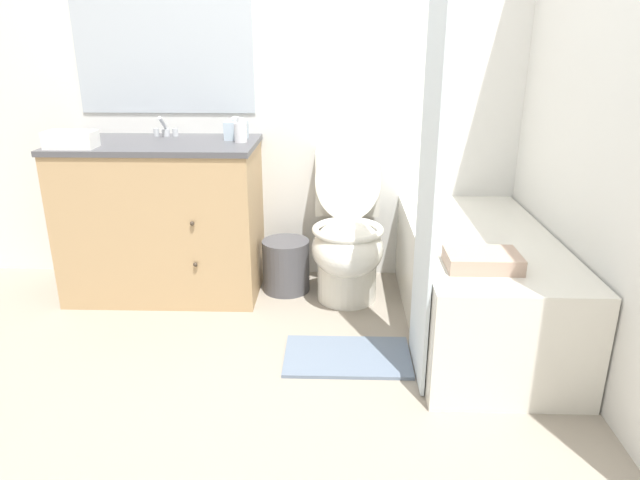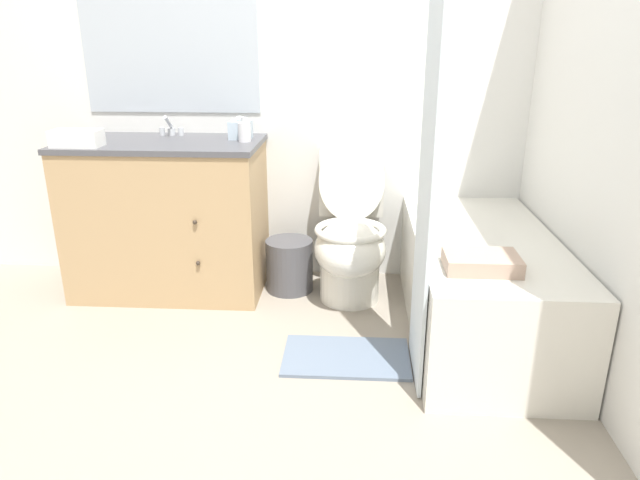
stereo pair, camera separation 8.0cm
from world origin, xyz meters
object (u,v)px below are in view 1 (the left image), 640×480
(sink_faucet, at_px, (165,130))
(wastebasket, at_px, (286,266))
(vanity_cabinet, at_px, (164,218))
(tissue_box, at_px, (236,130))
(bath_towel_folded, at_px, (482,260))
(bathtub, at_px, (478,282))
(bath_mat, at_px, (347,356))
(toilet, at_px, (347,238))
(soap_dispenser, at_px, (241,132))
(hand_towel_folded, at_px, (71,140))

(sink_faucet, relative_size, wastebasket, 0.46)
(vanity_cabinet, relative_size, tissue_box, 8.63)
(sink_faucet, xyz_separation_m, bath_towel_folded, (1.59, -1.02, -0.37))
(bathtub, bearing_deg, bath_mat, -154.34)
(toilet, relative_size, tissue_box, 6.94)
(vanity_cabinet, xyz_separation_m, soap_dispenser, (0.46, 0.00, 0.49))
(wastebasket, distance_m, tissue_box, 0.83)
(soap_dispenser, xyz_separation_m, bath_towel_folded, (1.13, -0.85, -0.39))
(toilet, xyz_separation_m, hand_towel_folded, (-1.42, -0.14, 0.56))
(vanity_cabinet, distance_m, hand_towel_folded, 0.64)
(vanity_cabinet, relative_size, wastebasket, 3.53)
(toilet, bearing_deg, vanity_cabinet, 176.71)
(vanity_cabinet, bearing_deg, wastebasket, 1.29)
(tissue_box, bearing_deg, bath_towel_folded, -38.92)
(sink_faucet, height_order, tissue_box, same)
(vanity_cabinet, height_order, bathtub, vanity_cabinet)
(hand_towel_folded, bearing_deg, bath_mat, -20.94)
(tissue_box, relative_size, bath_mat, 0.21)
(tissue_box, distance_m, bath_towel_folded, 1.55)
(toilet, xyz_separation_m, tissue_box, (-0.62, 0.16, 0.57))
(soap_dispenser, bearing_deg, wastebasket, 3.56)
(wastebasket, bearing_deg, bath_towel_folded, -43.83)
(hand_towel_folded, xyz_separation_m, bath_towel_folded, (1.97, -0.65, -0.38))
(bath_towel_folded, bearing_deg, soap_dispenser, 143.03)
(bathtub, relative_size, soap_dispenser, 10.85)
(bathtub, bearing_deg, bath_towel_folded, -104.08)
(wastebasket, height_order, tissue_box, tissue_box)
(vanity_cabinet, xyz_separation_m, toilet, (1.04, -0.06, -0.09))
(bathtub, xyz_separation_m, soap_dispenser, (-1.23, 0.43, 0.68))
(tissue_box, height_order, soap_dispenser, soap_dispenser)
(sink_faucet, relative_size, hand_towel_folded, 0.57)
(sink_faucet, bearing_deg, bathtub, -19.50)
(tissue_box, bearing_deg, bathtub, -22.24)
(vanity_cabinet, xyz_separation_m, bathtub, (1.70, -0.43, -0.19))
(soap_dispenser, height_order, bath_mat, soap_dispenser)
(sink_faucet, xyz_separation_m, tissue_box, (0.42, -0.08, 0.02))
(vanity_cabinet, xyz_separation_m, sink_faucet, (-0.00, 0.17, 0.47))
(soap_dispenser, bearing_deg, bath_mat, -52.07)
(vanity_cabinet, distance_m, soap_dispenser, 0.67)
(sink_faucet, distance_m, hand_towel_folded, 0.53)
(bathtub, height_order, bath_mat, bathtub)
(bathtub, xyz_separation_m, hand_towel_folded, (-2.07, 0.23, 0.66))
(hand_towel_folded, relative_size, bath_mat, 0.42)
(hand_towel_folded, bearing_deg, wastebasket, 11.36)
(toilet, height_order, soap_dispenser, soap_dispenser)
(vanity_cabinet, xyz_separation_m, bath_mat, (1.04, -0.74, -0.44))
(toilet, relative_size, bathtub, 0.61)
(vanity_cabinet, relative_size, bathtub, 0.76)
(sink_faucet, bearing_deg, bath_towel_folded, -32.75)
(wastebasket, xyz_separation_m, hand_towel_folded, (-1.07, -0.21, 0.77))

